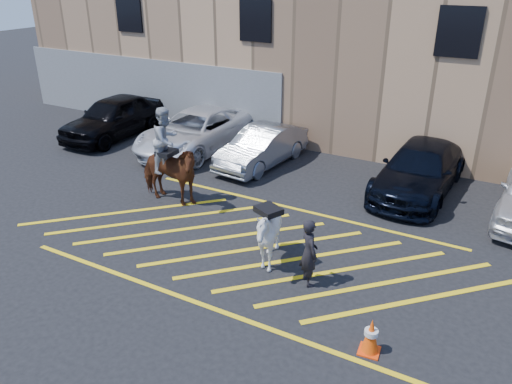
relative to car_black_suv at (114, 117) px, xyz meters
The scene contains 11 objects.
ground 10.47m from the car_black_suv, 26.85° to the right, with size 90.00×90.00×0.00m, color black.
car_black_suv is the anchor object (origin of this frame).
car_white_pickup 3.88m from the car_black_suv, ahead, with size 2.50×5.43×1.51m, color white.
car_silver_sedan 6.76m from the car_black_suv, ahead, with size 1.42×4.06×1.34m, color gray.
car_blue_suv 12.07m from the car_black_suv, ahead, with size 2.05×5.04×1.46m, color black.
handler 12.43m from the car_black_suv, 27.41° to the right, with size 0.57×0.38×1.57m, color black.
warehouse 12.14m from the car_black_suv, 38.05° to the left, with size 32.42×10.20×7.30m.
hatching_zone 10.61m from the car_black_suv, 28.30° to the right, with size 12.60×5.12×0.01m.
mounted_bay 7.01m from the car_black_suv, 33.84° to the right, with size 2.20×1.02×2.89m.
saddled_white 11.35m from the car_black_suv, 29.03° to the right, with size 1.81×1.89×1.62m.
traffic_cone 14.76m from the car_black_suv, 29.10° to the right, with size 0.42×0.42×0.73m.
Camera 1 is at (5.19, -9.67, 6.47)m, focal length 35.00 mm.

